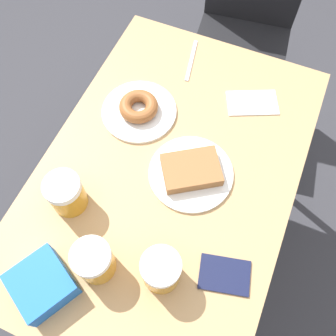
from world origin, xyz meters
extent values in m
plane|color=#333338|center=(0.00, 0.00, 0.00)|extent=(8.00, 8.00, 0.00)
cube|color=tan|center=(0.00, 0.00, 0.72)|extent=(0.71, 1.07, 0.03)
cylinder|color=black|center=(-0.31, -0.49, 0.35)|extent=(0.04, 0.04, 0.71)
cylinder|color=black|center=(-0.31, 0.49, 0.35)|extent=(0.04, 0.04, 0.71)
cylinder|color=black|center=(0.31, 0.49, 0.35)|extent=(0.04, 0.04, 0.71)
cube|color=black|center=(0.01, 0.79, 0.47)|extent=(0.45, 0.45, 0.02)
cylinder|color=black|center=(-0.15, 0.60, 0.23)|extent=(0.03, 0.03, 0.46)
cylinder|color=black|center=(0.20, 0.64, 0.23)|extent=(0.03, 0.03, 0.46)
cylinder|color=black|center=(-0.19, 0.94, 0.23)|extent=(0.03, 0.03, 0.46)
cylinder|color=black|center=(0.16, 0.99, 0.23)|extent=(0.03, 0.03, 0.46)
cylinder|color=white|center=(0.06, 0.02, 0.74)|extent=(0.24, 0.24, 0.01)
cube|color=brown|center=(0.06, 0.02, 0.77)|extent=(0.19, 0.18, 0.03)
cylinder|color=white|center=(-0.16, 0.15, 0.74)|extent=(0.23, 0.23, 0.01)
torus|color=brown|center=(-0.16, 0.15, 0.77)|extent=(0.12, 0.12, 0.04)
cylinder|color=#C68C23|center=(0.10, -0.27, 0.78)|extent=(0.09, 0.09, 0.09)
cylinder|color=white|center=(0.10, -0.27, 0.84)|extent=(0.10, 0.10, 0.02)
cylinder|color=#C68C23|center=(-0.06, -0.32, 0.78)|extent=(0.09, 0.09, 0.09)
cylinder|color=white|center=(-0.06, -0.32, 0.84)|extent=(0.10, 0.10, 0.02)
cylinder|color=#C68C23|center=(-0.21, -0.19, 0.78)|extent=(0.09, 0.09, 0.09)
cylinder|color=white|center=(-0.21, -0.19, 0.84)|extent=(0.10, 0.10, 0.02)
cube|color=white|center=(0.15, 0.32, 0.74)|extent=(0.18, 0.15, 0.00)
cube|color=silver|center=(-0.09, 0.41, 0.74)|extent=(0.05, 0.18, 0.00)
cube|color=#141938|center=(0.24, -0.21, 0.74)|extent=(0.14, 0.11, 0.01)
cube|color=blue|center=(-0.15, -0.41, 0.77)|extent=(0.18, 0.18, 0.06)
camera|label=1|loc=(0.18, -0.43, 1.69)|focal=40.00mm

